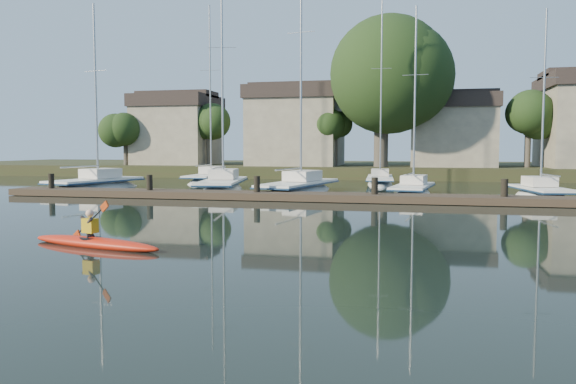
% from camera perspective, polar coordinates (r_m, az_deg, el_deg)
% --- Properties ---
extents(ground, '(160.00, 160.00, 0.00)m').
position_cam_1_polar(ground, '(14.77, -7.01, -5.88)').
color(ground, black).
rests_on(ground, ground).
extents(kayak, '(4.40, 1.60, 1.40)m').
position_cam_1_polar(kayak, '(16.01, -19.12, -4.67)').
color(kayak, red).
rests_on(kayak, ground).
extents(dock, '(34.00, 2.00, 1.80)m').
position_cam_1_polar(dock, '(28.21, 2.70, -0.46)').
color(dock, '#3F3224').
rests_on(dock, ground).
extents(sailboat_0, '(3.92, 8.54, 13.07)m').
position_cam_1_polar(sailboat_0, '(37.74, -18.93, -0.07)').
color(sailboat_0, white).
rests_on(sailboat_0, ground).
extents(sailboat_1, '(3.94, 9.56, 15.20)m').
position_cam_1_polar(sailboat_1, '(35.12, -6.65, -0.17)').
color(sailboat_1, white).
rests_on(sailboat_1, ground).
extents(sailboat_2, '(4.01, 9.93, 16.03)m').
position_cam_1_polar(sailboat_2, '(32.99, 1.13, -0.43)').
color(sailboat_2, white).
rests_on(sailboat_2, ground).
extents(sailboat_3, '(2.86, 7.44, 11.69)m').
position_cam_1_polar(sailboat_3, '(32.56, 12.54, -0.56)').
color(sailboat_3, white).
rests_on(sailboat_3, ground).
extents(sailboat_4, '(2.98, 6.74, 11.07)m').
position_cam_1_polar(sailboat_4, '(32.58, 24.34, -0.86)').
color(sailboat_4, white).
rests_on(sailboat_4, ground).
extents(sailboat_5, '(2.34, 8.98, 14.77)m').
position_cam_1_polar(sailboat_5, '(43.94, -7.90, 0.79)').
color(sailboat_5, white).
rests_on(sailboat_5, ground).
extents(sailboat_6, '(2.42, 9.09, 14.30)m').
position_cam_1_polar(sailboat_6, '(41.42, 9.32, 0.57)').
color(sailboat_6, white).
rests_on(sailboat_6, ground).
extents(shore, '(90.00, 25.25, 12.75)m').
position_cam_1_polar(shore, '(54.05, 9.36, 5.09)').
color(shore, '#2C351A').
rests_on(shore, ground).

